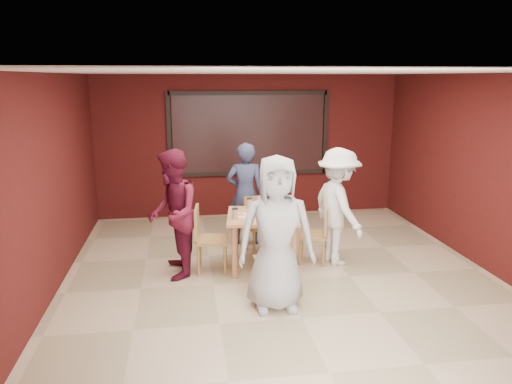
{
  "coord_description": "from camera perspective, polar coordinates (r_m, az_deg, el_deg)",
  "views": [
    {
      "loc": [
        -1.31,
        -6.32,
        2.74
      ],
      "look_at": [
        -0.3,
        0.52,
        1.15
      ],
      "focal_mm": 35.0,
      "sensor_mm": 36.0,
      "label": 1
    }
  ],
  "objects": [
    {
      "name": "window_blinds",
      "position": [
        9.91,
        -0.8,
        6.68
      ],
      "size": [
        3.0,
        0.02,
        1.5
      ],
      "primitive_type": "cube",
      "color": "black"
    },
    {
      "name": "diner_front",
      "position": [
        5.91,
        2.34,
        -4.78
      ],
      "size": [
        0.93,
        0.62,
        1.87
      ],
      "primitive_type": "imported",
      "rotation": [
        0.0,
        0.0,
        -0.03
      ],
      "color": "#AFAFAF",
      "rests_on": "floor"
    },
    {
      "name": "chair_back",
      "position": [
        7.97,
        0.35,
        -3.33
      ],
      "size": [
        0.51,
        0.51,
        0.88
      ],
      "color": "#A67240",
      "rests_on": "floor"
    },
    {
      "name": "diner_left",
      "position": [
        6.97,
        -9.48,
        -2.51
      ],
      "size": [
        0.7,
        0.89,
        1.8
      ],
      "primitive_type": "imported",
      "rotation": [
        0.0,
        0.0,
        -1.54
      ],
      "color": "maroon",
      "rests_on": "floor"
    },
    {
      "name": "dining_table",
      "position": [
        7.22,
        0.8,
        -3.4
      ],
      "size": [
        1.14,
        1.14,
        0.96
      ],
      "color": "tan",
      "rests_on": "floor"
    },
    {
      "name": "diner_right",
      "position": [
        7.47,
        9.37,
        -1.67
      ],
      "size": [
        0.89,
        1.24,
        1.74
      ],
      "primitive_type": "imported",
      "rotation": [
        0.0,
        0.0,
        1.8
      ],
      "color": "white",
      "rests_on": "floor"
    },
    {
      "name": "floor",
      "position": [
        7.01,
        3.07,
        -10.04
      ],
      "size": [
        7.0,
        7.0,
        0.0
      ],
      "primitive_type": "plane",
      "color": "#CAB08C",
      "rests_on": "ground"
    },
    {
      "name": "diner_back",
      "position": [
        8.24,
        -1.25,
        -0.23
      ],
      "size": [
        0.64,
        0.43,
        1.71
      ],
      "primitive_type": "imported",
      "rotation": [
        0.0,
        0.0,
        3.1
      ],
      "color": "#323959",
      "rests_on": "floor"
    },
    {
      "name": "chair_front",
      "position": [
        6.49,
        1.92,
        -7.49
      ],
      "size": [
        0.44,
        0.44,
        0.83
      ],
      "color": "#A67240",
      "rests_on": "floor"
    },
    {
      "name": "chair_right",
      "position": [
        7.52,
        7.11,
        -4.44
      ],
      "size": [
        0.54,
        0.54,
        0.88
      ],
      "color": "#A67240",
      "rests_on": "floor"
    },
    {
      "name": "chair_left",
      "position": [
        7.17,
        -5.73,
        -4.94
      ],
      "size": [
        0.51,
        0.51,
        0.96
      ],
      "color": "#A67240",
      "rests_on": "floor"
    }
  ]
}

